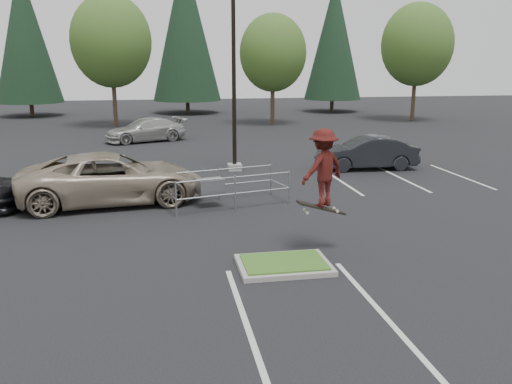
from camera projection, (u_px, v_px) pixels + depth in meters
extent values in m
plane|color=black|center=(284.00, 267.00, 13.02)|extent=(120.00, 120.00, 0.00)
cube|color=gray|center=(284.00, 265.00, 13.01)|extent=(2.20, 1.60, 0.12)
cube|color=#2A5B1C|center=(284.00, 262.00, 12.99)|extent=(1.95, 1.35, 0.05)
cube|color=beige|center=(117.00, 190.00, 20.85)|extent=(0.12, 5.20, 0.01)
cube|color=beige|center=(44.00, 193.00, 20.39)|extent=(0.12, 5.20, 0.01)
cube|color=beige|center=(340.00, 181.00, 22.40)|extent=(0.12, 5.20, 0.01)
cube|color=beige|center=(402.00, 178.00, 22.87)|extent=(0.12, 5.20, 0.01)
cube|color=beige|center=(460.00, 176.00, 23.33)|extent=(0.12, 5.20, 0.01)
cube|color=beige|center=(249.00, 332.00, 9.92)|extent=(0.12, 6.00, 0.01)
cube|color=beige|center=(388.00, 320.00, 10.38)|extent=(0.12, 6.00, 0.01)
cube|color=gray|center=(235.00, 167.00, 24.55)|extent=(0.60, 0.60, 0.30)
cylinder|color=black|center=(234.00, 57.00, 23.41)|extent=(0.18, 0.18, 10.00)
cylinder|color=#38281C|center=(115.00, 103.00, 40.75)|extent=(0.32, 0.32, 3.50)
ellipsoid|color=#365B21|center=(111.00, 41.00, 39.68)|extent=(5.89, 5.89, 6.77)
sphere|color=#365B21|center=(120.00, 51.00, 39.67)|extent=(3.68, 3.68, 3.68)
sphere|color=#365B21|center=(105.00, 49.00, 40.11)|extent=(4.05, 4.05, 4.05)
cylinder|color=#38281C|center=(273.00, 105.00, 42.20)|extent=(0.32, 0.32, 3.04)
ellipsoid|color=#365B21|center=(273.00, 53.00, 41.28)|extent=(5.12, 5.12, 5.89)
sphere|color=#365B21|center=(281.00, 61.00, 41.24)|extent=(3.20, 3.20, 3.20)
sphere|color=#365B21|center=(265.00, 59.00, 41.68)|extent=(3.52, 3.52, 3.52)
cylinder|color=#38281C|center=(413.00, 100.00, 44.70)|extent=(0.32, 0.32, 3.42)
ellipsoid|color=#365B21|center=(417.00, 45.00, 43.66)|extent=(5.76, 5.76, 6.62)
sphere|color=#365B21|center=(425.00, 54.00, 43.65)|extent=(3.60, 3.60, 3.60)
sphere|color=#365B21|center=(409.00, 52.00, 44.09)|extent=(3.96, 3.96, 3.96)
cylinder|color=#38281C|center=(32.00, 109.00, 48.72)|extent=(0.36, 0.36, 1.20)
cone|color=black|center=(25.00, 34.00, 47.19)|extent=(5.72, 5.72, 11.80)
cylinder|color=#38281C|center=(188.00, 107.00, 51.62)|extent=(0.36, 0.36, 1.20)
cone|color=black|center=(185.00, 27.00, 49.91)|extent=(6.38, 6.38, 13.30)
cylinder|color=#38281C|center=(332.00, 105.00, 53.07)|extent=(0.36, 0.36, 1.20)
cone|color=black|center=(334.00, 39.00, 51.60)|extent=(5.50, 5.50, 11.30)
cylinder|color=#94989D|center=(176.00, 199.00, 17.11)|extent=(0.06, 0.06, 1.16)
cylinder|color=#94989D|center=(164.00, 190.00, 18.36)|extent=(0.06, 0.06, 1.16)
cylinder|color=#94989D|center=(235.00, 193.00, 17.92)|extent=(0.06, 0.06, 1.16)
cylinder|color=#94989D|center=(220.00, 184.00, 19.17)|extent=(0.06, 0.06, 1.16)
cylinder|color=#94989D|center=(289.00, 187.00, 18.73)|extent=(0.06, 0.06, 1.16)
cylinder|color=#94989D|center=(271.00, 179.00, 19.98)|extent=(0.06, 0.06, 1.16)
cylinder|color=#94989D|center=(235.00, 194.00, 17.93)|extent=(3.93, 1.04, 0.05)
cylinder|color=#94989D|center=(235.00, 177.00, 17.80)|extent=(3.93, 1.04, 0.05)
cylinder|color=#94989D|center=(220.00, 185.00, 19.18)|extent=(3.93, 1.04, 0.05)
cylinder|color=#94989D|center=(220.00, 170.00, 19.05)|extent=(3.93, 1.04, 0.05)
cube|color=#94989D|center=(211.00, 186.00, 18.27)|extent=(0.96, 0.72, 0.48)
cube|color=black|center=(321.00, 208.00, 13.91)|extent=(1.29, 0.48, 0.42)
cylinder|color=beige|center=(307.00, 213.00, 13.73)|extent=(0.08, 0.05, 0.08)
cylinder|color=beige|center=(305.00, 210.00, 13.99)|extent=(0.08, 0.05, 0.08)
cylinder|color=beige|center=(337.00, 211.00, 13.87)|extent=(0.08, 0.05, 0.08)
cylinder|color=beige|center=(334.00, 208.00, 14.12)|extent=(0.08, 0.05, 0.08)
imported|color=maroon|center=(322.00, 168.00, 13.66)|extent=(1.48, 1.24, 1.99)
imported|color=gray|center=(112.00, 178.00, 18.73)|extent=(6.62, 3.66, 1.75)
imported|color=black|center=(367.00, 153.00, 24.74)|extent=(4.60, 1.80, 1.49)
imported|color=#A7A6A1|center=(147.00, 130.00, 33.28)|extent=(5.30, 3.62, 1.43)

